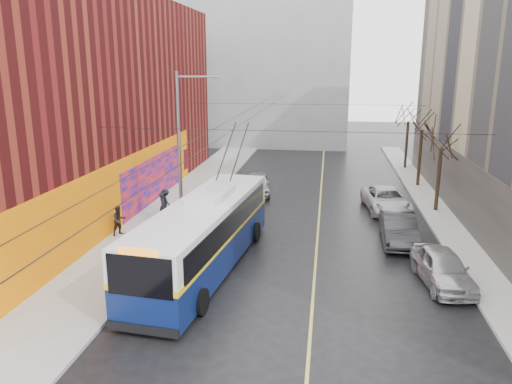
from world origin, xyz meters
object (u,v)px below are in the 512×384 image
at_px(trolleybus, 204,234).
at_px(pedestrian_b, 119,220).
at_px(tree_far, 409,113).
at_px(pedestrian_c, 166,201).
at_px(parked_car_a, 443,268).
at_px(tree_near, 442,136).
at_px(following_car, 258,184).
at_px(parked_car_c, 386,200).
at_px(tree_mid, 423,120).
at_px(streetlight_pole, 182,148).
at_px(parked_car_b, 398,228).
at_px(pedestrian_a, 163,206).

xyz_separation_m(trolleybus, pedestrian_b, (-5.75, 3.64, -0.74)).
bearing_deg(tree_far, pedestrian_c, -134.96).
height_order(parked_car_a, pedestrian_b, pedestrian_b).
bearing_deg(pedestrian_c, trolleybus, 164.03).
relative_size(tree_near, following_car, 1.42).
xyz_separation_m(tree_far, pedestrian_c, (-17.18, -17.20, -4.22)).
distance_m(trolleybus, parked_car_c, 14.53).
bearing_deg(trolleybus, tree_mid, 61.31).
xyz_separation_m(tree_near, trolleybus, (-12.63, -11.28, -3.26)).
relative_size(tree_far, following_car, 1.46).
xyz_separation_m(streetlight_pole, tree_near, (15.14, 6.00, 0.13)).
relative_size(tree_near, tree_mid, 0.96).
height_order(tree_near, parked_car_c, tree_near).
relative_size(following_car, pedestrian_c, 2.91).
distance_m(tree_far, parked_car_b, 20.99).
bearing_deg(parked_car_c, pedestrian_c, -175.59).
distance_m(following_car, pedestrian_b, 12.34).
relative_size(tree_near, parked_car_c, 1.17).
xyz_separation_m(trolleybus, following_car, (0.48, 14.29, -0.95)).
bearing_deg(parked_car_a, tree_mid, 76.46).
distance_m(streetlight_pole, tree_mid, 19.96).
bearing_deg(pedestrian_a, pedestrian_c, -2.63).
bearing_deg(streetlight_pole, following_car, 71.67).
bearing_deg(parked_car_a, trolleybus, 171.42).
bearing_deg(parked_car_c, pedestrian_a, -170.73).
height_order(parked_car_a, following_car, parked_car_a).
relative_size(streetlight_pole, tree_near, 1.41).
distance_m(tree_mid, parked_car_a, 19.14).
height_order(parked_car_c, pedestrian_c, pedestrian_c).
height_order(tree_far, pedestrian_b, tree_far).
height_order(parked_car_b, parked_car_c, parked_car_b).
relative_size(tree_far, parked_car_b, 1.35).
relative_size(parked_car_a, pedestrian_b, 2.75).
bearing_deg(parked_car_a, parked_car_b, 95.59).
height_order(trolleybus, parked_car_c, trolleybus).
distance_m(tree_near, following_car, 13.21).
distance_m(parked_car_b, following_car, 12.91).
relative_size(tree_near, pedestrian_b, 3.86).
bearing_deg(following_car, tree_mid, 10.29).
bearing_deg(following_car, pedestrian_a, -130.87).
bearing_deg(streetlight_pole, pedestrian_a, 138.87).
relative_size(streetlight_pole, parked_car_c, 1.65).
bearing_deg(pedestrian_c, streetlight_pole, 170.77).
distance_m(pedestrian_b, pedestrian_c, 4.59).
xyz_separation_m(parked_car_b, pedestrian_c, (-13.98, 3.08, 0.12)).
relative_size(parked_car_b, parked_car_c, 0.89).
xyz_separation_m(tree_far, pedestrian_b, (-18.38, -21.63, -4.16)).
relative_size(tree_far, parked_car_c, 1.20).
height_order(trolleybus, following_car, trolleybus).
height_order(streetlight_pole, following_car, streetlight_pole).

